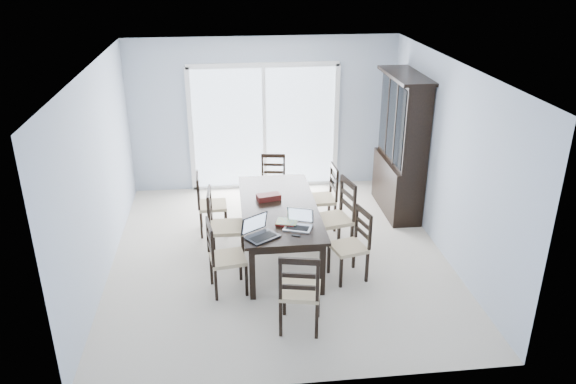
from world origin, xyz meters
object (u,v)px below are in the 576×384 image
at_px(dining_table, 279,211).
at_px(china_hutch, 401,147).
at_px(chair_left_mid, 219,218).
at_px(game_box, 269,197).
at_px(chair_end_near, 300,285).
at_px(chair_left_far, 206,198).
at_px(chair_right_far, 326,190).
at_px(chair_end_far, 273,176).
at_px(hot_tub, 247,142).
at_px(chair_left_near, 220,250).
at_px(laptop_dark, 262,233).
at_px(laptop_silver, 298,224).
at_px(chair_right_near, 355,237).
at_px(chair_right_mid, 340,209).
at_px(cell_phone, 296,235).

xyz_separation_m(dining_table, china_hutch, (2.02, 1.25, 0.40)).
relative_size(china_hutch, chair_left_mid, 1.86).
bearing_deg(game_box, chair_end_near, -84.88).
distance_m(chair_left_far, chair_right_far, 1.77).
height_order(chair_end_far, hot_tub, chair_end_far).
xyz_separation_m(chair_left_near, chair_left_far, (-0.19, 1.59, -0.01)).
distance_m(chair_right_far, laptop_dark, 2.00).
xyz_separation_m(chair_end_near, laptop_silver, (0.11, 1.01, 0.20)).
height_order(chair_left_far, chair_right_far, chair_right_far).
xyz_separation_m(laptop_dark, game_box, (0.16, 1.08, -0.02)).
bearing_deg(chair_end_near, laptop_silver, 95.78).
bearing_deg(chair_right_near, chair_left_far, 38.27).
relative_size(chair_left_near, chair_left_far, 1.03).
relative_size(chair_left_near, chair_left_mid, 0.92).
bearing_deg(chair_right_mid, hot_tub, 3.90).
bearing_deg(chair_right_far, china_hutch, -72.77).
distance_m(china_hutch, chair_end_far, 2.06).
relative_size(chair_end_near, chair_end_far, 1.11).
xyz_separation_m(chair_right_near, chair_end_far, (-0.84, 2.20, -0.02)).
height_order(chair_right_far, laptop_dark, chair_right_far).
height_order(chair_left_far, chair_end_near, chair_end_near).
bearing_deg(hot_tub, china_hutch, -45.53).
height_order(china_hutch, laptop_silver, china_hutch).
bearing_deg(chair_left_mid, chair_end_far, 153.90).
height_order(dining_table, chair_end_near, chair_end_near).
distance_m(chair_left_near, game_box, 1.22).
bearing_deg(chair_end_far, chair_left_near, 79.12).
distance_m(china_hutch, chair_right_mid, 1.74).
bearing_deg(game_box, hot_tub, 92.52).
bearing_deg(chair_left_far, chair_right_near, 50.54).
bearing_deg(chair_end_near, chair_right_far, 85.68).
xyz_separation_m(dining_table, chair_right_mid, (0.84, 0.06, -0.04)).
relative_size(chair_left_mid, laptop_dark, 2.62).
bearing_deg(chair_left_far, game_box, 53.53).
relative_size(dining_table, chair_left_near, 2.02).
height_order(china_hutch, chair_end_far, china_hutch).
bearing_deg(chair_end_near, chair_right_near, 63.41).
bearing_deg(chair_left_near, chair_end_near, 33.94).
bearing_deg(chair_right_mid, cell_phone, 128.77).
height_order(chair_left_mid, cell_phone, chair_left_mid).
bearing_deg(laptop_silver, chair_left_mid, 165.79).
bearing_deg(chair_left_mid, game_box, 110.96).
relative_size(chair_right_near, hot_tub, 0.57).
xyz_separation_m(chair_left_near, hot_tub, (0.53, 4.37, -0.11)).
bearing_deg(chair_right_far, chair_right_mid, -178.91).
height_order(chair_right_near, hot_tub, chair_right_near).
xyz_separation_m(chair_left_near, chair_end_near, (0.85, -0.90, 0.03)).
relative_size(chair_end_near, game_box, 3.62).
bearing_deg(chair_right_near, dining_table, 40.29).
xyz_separation_m(chair_left_near, chair_right_near, (1.69, 0.15, -0.01)).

